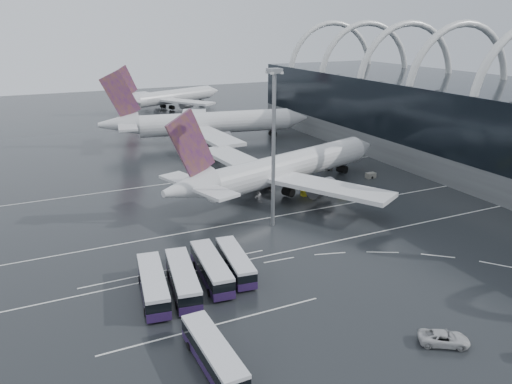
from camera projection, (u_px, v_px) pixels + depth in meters
name	position (u px, v px, depth m)	size (l,w,h in m)	color
ground	(316.00, 239.00, 82.99)	(420.00, 420.00, 0.00)	black
terminal	(491.00, 123.00, 121.35)	(42.00, 160.00, 34.90)	slate
lane_marking_near	(323.00, 244.00, 81.28)	(120.00, 0.25, 0.01)	silver
lane_marking_mid	(282.00, 215.00, 93.25)	(120.00, 0.25, 0.01)	silver
lane_marking_far	(226.00, 176.00, 117.20)	(120.00, 0.25, 0.01)	silver
bus_bay_line_south	(216.00, 325.00, 59.59)	(28.00, 0.25, 0.01)	silver
bus_bay_line_north	(177.00, 268.00, 73.27)	(28.00, 0.25, 0.01)	silver
airliner_main	(282.00, 169.00, 104.26)	(58.80, 50.92, 20.29)	silver
airliner_gate_b	(205.00, 124.00, 148.49)	(63.13, 56.17, 21.93)	silver
airliner_gate_c	(169.00, 97.00, 205.64)	(51.14, 46.68, 18.96)	silver
bus_row_near_a	(153.00, 284.00, 65.09)	(4.95, 13.72, 3.30)	#1F123A
bus_row_near_b	(183.00, 279.00, 66.53)	(5.05, 13.74, 3.31)	#1F123A
bus_row_near_c	(211.00, 268.00, 69.48)	(4.27, 13.47, 3.26)	#1F123A
bus_row_near_d	(235.00, 262.00, 71.55)	(4.29, 12.53, 3.02)	#1F123A
bus_row_far_b	(214.00, 354.00, 51.66)	(3.16, 12.46, 3.06)	#1F123A
van_curve_a	(444.00, 338.00, 55.75)	(2.57, 5.57, 1.55)	beige
floodlight_mast	(274.00, 130.00, 83.24)	(2.09, 2.09, 27.24)	gray
gse_cart_belly_a	(345.00, 191.00, 104.70)	(2.34, 1.38, 1.27)	gold
gse_cart_belly_b	(327.00, 167.00, 121.64)	(2.31, 1.37, 1.26)	slate
gse_cart_belly_c	(306.00, 193.00, 103.76)	(2.20, 1.30, 1.20)	gold
gse_cart_belly_d	(371.00, 175.00, 115.41)	(2.25, 1.33, 1.23)	slate
gse_cart_belly_e	(294.00, 174.00, 116.79)	(2.25, 1.33, 1.23)	gold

